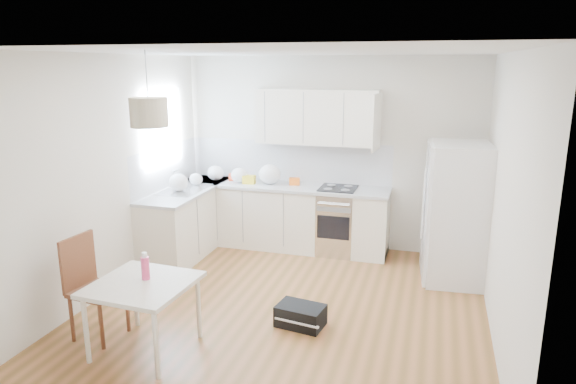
% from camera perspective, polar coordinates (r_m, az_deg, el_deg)
% --- Properties ---
extents(floor, '(4.20, 4.20, 0.00)m').
position_cam_1_polar(floor, '(5.79, -0.07, -12.47)').
color(floor, brown).
rests_on(floor, ground).
extents(ceiling, '(4.20, 4.20, 0.00)m').
position_cam_1_polar(ceiling, '(5.18, -0.07, 15.33)').
color(ceiling, white).
rests_on(ceiling, wall_back).
extents(wall_back, '(4.20, 0.00, 4.20)m').
position_cam_1_polar(wall_back, '(7.32, 4.59, 4.29)').
color(wall_back, silver).
rests_on(wall_back, floor).
extents(wall_left, '(0.00, 4.20, 4.20)m').
position_cam_1_polar(wall_left, '(6.24, -18.92, 1.86)').
color(wall_left, silver).
rests_on(wall_left, floor).
extents(wall_right, '(0.00, 4.20, 4.20)m').
position_cam_1_polar(wall_right, '(5.16, 22.92, -0.93)').
color(wall_right, silver).
rests_on(wall_right, floor).
extents(window_glassblock, '(0.02, 1.00, 1.00)m').
position_cam_1_polar(window_glassblock, '(7.12, -13.80, 6.92)').
color(window_glassblock, '#BFE0F9').
rests_on(window_glassblock, wall_left).
extents(cabinets_back, '(3.00, 0.60, 0.88)m').
position_cam_1_polar(cabinets_back, '(7.39, -0.59, -2.82)').
color(cabinets_back, white).
rests_on(cabinets_back, floor).
extents(cabinets_left, '(0.60, 1.80, 0.88)m').
position_cam_1_polar(cabinets_left, '(7.30, -11.05, -3.31)').
color(cabinets_left, white).
rests_on(cabinets_left, floor).
extents(counter_back, '(3.02, 0.64, 0.04)m').
position_cam_1_polar(counter_back, '(7.27, -0.60, 0.65)').
color(counter_back, '#A6A9AB').
rests_on(counter_back, cabinets_back).
extents(counter_left, '(0.64, 1.82, 0.04)m').
position_cam_1_polar(counter_left, '(7.18, -11.22, 0.20)').
color(counter_left, '#A6A9AB').
rests_on(counter_left, cabinets_left).
extents(backsplash_back, '(3.00, 0.01, 0.58)m').
position_cam_1_polar(backsplash_back, '(7.48, 0.05, 3.46)').
color(backsplash_back, white).
rests_on(backsplash_back, wall_back).
extents(backsplash_left, '(0.01, 1.80, 0.58)m').
position_cam_1_polar(backsplash_left, '(7.25, -13.40, 2.73)').
color(backsplash_left, white).
rests_on(backsplash_left, wall_left).
extents(upper_cabinets, '(1.70, 0.32, 0.75)m').
position_cam_1_polar(upper_cabinets, '(7.13, 3.21, 8.31)').
color(upper_cabinets, white).
rests_on(upper_cabinets, wall_back).
extents(range_oven, '(0.50, 0.61, 0.88)m').
position_cam_1_polar(range_oven, '(7.21, 5.51, -3.32)').
color(range_oven, silver).
rests_on(range_oven, floor).
extents(sink, '(0.50, 0.80, 0.16)m').
position_cam_1_polar(sink, '(7.13, -11.41, 0.23)').
color(sink, silver).
rests_on(sink, counter_left).
extents(refrigerator, '(0.88, 0.91, 1.69)m').
position_cam_1_polar(refrigerator, '(6.50, 18.28, -2.22)').
color(refrigerator, white).
rests_on(refrigerator, floor).
extents(dining_table, '(0.90, 0.90, 0.67)m').
position_cam_1_polar(dining_table, '(4.90, -15.84, -10.39)').
color(dining_table, beige).
rests_on(dining_table, floor).
extents(dining_chair, '(0.47, 0.47, 1.00)m').
position_cam_1_polar(dining_chair, '(5.30, -20.40, -10.01)').
color(dining_chair, '#522E18').
rests_on(dining_chair, floor).
extents(drink_bottle, '(0.09, 0.09, 0.26)m').
position_cam_1_polar(drink_bottle, '(4.89, -15.59, -7.91)').
color(drink_bottle, '#D93C6C').
rests_on(drink_bottle, dining_table).
extents(gym_bag, '(0.51, 0.38, 0.22)m').
position_cam_1_polar(gym_bag, '(5.34, 1.40, -13.56)').
color(gym_bag, black).
rests_on(gym_bag, floor).
extents(pendant_lamp, '(0.33, 0.33, 0.25)m').
position_cam_1_polar(pendant_lamp, '(4.62, -15.20, 8.55)').
color(pendant_lamp, '#BFB293').
rests_on(pendant_lamp, ceiling).
extents(grocery_bag_a, '(0.24, 0.21, 0.22)m').
position_cam_1_polar(grocery_bag_a, '(7.60, -8.05, 2.11)').
color(grocery_bag_a, white).
rests_on(grocery_bag_a, counter_back).
extents(grocery_bag_b, '(0.24, 0.21, 0.22)m').
position_cam_1_polar(grocery_bag_b, '(7.41, -5.45, 1.87)').
color(grocery_bag_b, white).
rests_on(grocery_bag_b, counter_back).
extents(grocery_bag_c, '(0.31, 0.27, 0.28)m').
position_cam_1_polar(grocery_bag_c, '(7.29, -2.04, 1.98)').
color(grocery_bag_c, white).
rests_on(grocery_bag_c, counter_back).
extents(grocery_bag_d, '(0.19, 0.16, 0.17)m').
position_cam_1_polar(grocery_bag_d, '(7.36, -10.19, 1.42)').
color(grocery_bag_d, white).
rests_on(grocery_bag_d, counter_back).
extents(grocery_bag_e, '(0.27, 0.23, 0.24)m').
position_cam_1_polar(grocery_bag_e, '(7.03, -12.07, 1.04)').
color(grocery_bag_e, white).
rests_on(grocery_bag_e, counter_left).
extents(snack_orange, '(0.16, 0.12, 0.10)m').
position_cam_1_polar(snack_orange, '(7.25, 0.73, 1.19)').
color(snack_orange, orange).
rests_on(snack_orange, counter_back).
extents(snack_yellow, '(0.18, 0.12, 0.12)m').
position_cam_1_polar(snack_yellow, '(7.35, -4.34, 1.39)').
color(snack_yellow, gold).
rests_on(snack_yellow, counter_back).
extents(snack_red, '(0.16, 0.13, 0.10)m').
position_cam_1_polar(snack_red, '(7.58, -6.05, 1.66)').
color(snack_red, red).
rests_on(snack_red, counter_back).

